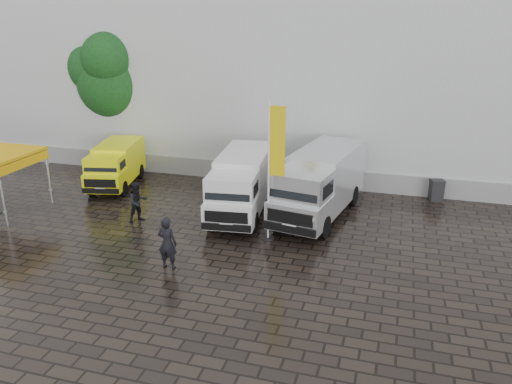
# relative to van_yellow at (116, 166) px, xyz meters

# --- Properties ---
(ground) EXTENTS (120.00, 120.00, 0.00)m
(ground) POSITION_rel_van_yellow_xyz_m (8.37, -5.14, -1.09)
(ground) COLOR black
(ground) RESTS_ON ground
(exhibition_hall) EXTENTS (44.00, 16.00, 12.00)m
(exhibition_hall) POSITION_rel_van_yellow_xyz_m (10.37, 10.86, 4.91)
(exhibition_hall) COLOR silver
(exhibition_hall) RESTS_ON ground
(hall_plinth) EXTENTS (44.00, 0.15, 1.00)m
(hall_plinth) POSITION_rel_van_yellow_xyz_m (10.37, 2.81, -0.59)
(hall_plinth) COLOR gray
(hall_plinth) RESTS_ON ground
(van_yellow) EXTENTS (2.81, 5.01, 2.18)m
(van_yellow) POSITION_rel_van_yellow_xyz_m (0.00, 0.00, 0.00)
(van_yellow) COLOR #F5FB0D
(van_yellow) RESTS_ON ground
(van_white) EXTENTS (2.74, 6.31, 2.65)m
(van_white) POSITION_rel_van_yellow_xyz_m (7.46, -1.83, 0.24)
(van_white) COLOR white
(van_white) RESTS_ON ground
(van_silver) EXTENTS (3.36, 6.95, 2.89)m
(van_silver) POSITION_rel_van_yellow_xyz_m (10.86, -1.17, 0.35)
(van_silver) COLOR silver
(van_silver) RESTS_ON ground
(flagpole) EXTENTS (0.88, 0.50, 5.59)m
(flagpole) POSITION_rel_van_yellow_xyz_m (9.51, -4.15, 2.07)
(flagpole) COLOR black
(flagpole) RESTS_ON ground
(tree) EXTENTS (4.45, 4.45, 7.98)m
(tree) POSITION_rel_van_yellow_xyz_m (-2.20, 4.27, 4.04)
(tree) COLOR black
(tree) RESTS_ON ground
(wheelie_bin) EXTENTS (0.75, 0.75, 1.03)m
(wheelie_bin) POSITION_rel_van_yellow_xyz_m (16.00, 2.41, -0.57)
(wheelie_bin) COLOR black
(wheelie_bin) RESTS_ON ground
(person_front) EXTENTS (0.71, 0.47, 1.93)m
(person_front) POSITION_rel_van_yellow_xyz_m (6.58, -7.54, -0.12)
(person_front) COLOR black
(person_front) RESTS_ON ground
(person_tent) EXTENTS (1.05, 1.10, 1.78)m
(person_tent) POSITION_rel_van_yellow_xyz_m (3.45, -3.97, -0.20)
(person_tent) COLOR black
(person_tent) RESTS_ON ground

